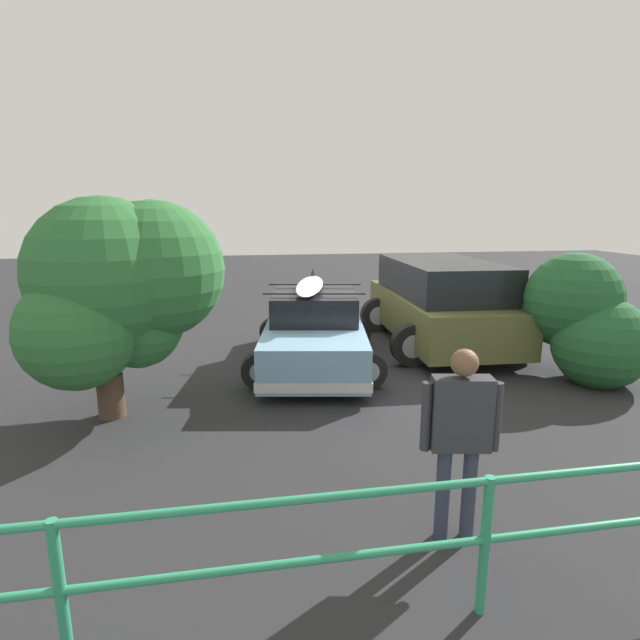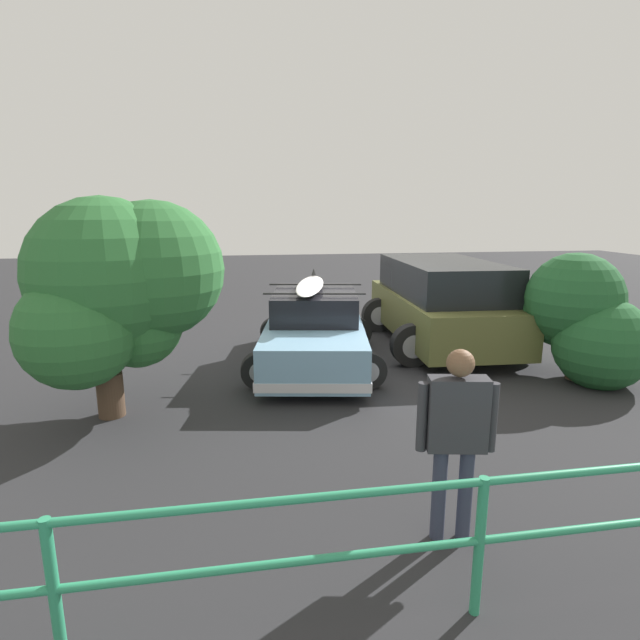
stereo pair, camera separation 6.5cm
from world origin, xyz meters
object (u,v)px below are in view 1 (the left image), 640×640
Objects in this scene: suv_car at (440,302)px; bush_near_right at (583,321)px; bush_near_left at (119,287)px; person_bystander at (460,428)px; sedan_car at (314,330)px.

suv_car is 2.74m from bush_near_right.
bush_near_left is at bearing 25.37° from suv_car.
suv_car is 2.13× the size of bush_near_right.
person_bystander is 4.67m from bush_near_left.
sedan_car is 1.98× the size of bush_near_right.
sedan_car is 5.03m from person_bystander.
bush_near_left is (2.84, 1.75, 1.12)m from sedan_car.
suv_car reaches higher than person_bystander.
person_bystander is (-0.43, 4.99, 0.38)m from sedan_car.
bush_near_left is 7.07m from bush_near_right.
suv_car is (-2.71, -0.88, 0.27)m from sedan_car.
person_bystander is at bearing 135.32° from bush_near_left.
bush_near_left is (5.55, 2.63, 0.85)m from suv_car.
sedan_car is at bearing -18.96° from bush_near_right.
bush_near_right is (-3.74, -3.56, -0.04)m from person_bystander.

